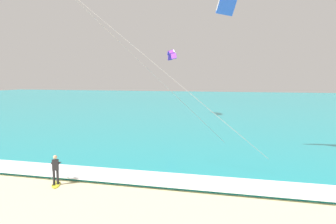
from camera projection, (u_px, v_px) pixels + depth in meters
name	position (u px, v px, depth m)	size (l,w,h in m)	color
sea	(219.00, 104.00, 77.56)	(200.00, 120.00, 0.20)	teal
surf_foam	(90.00, 173.00, 21.05)	(200.00, 2.67, 0.04)	white
surfboard	(56.00, 185.00, 19.44)	(1.01, 1.45, 0.09)	yellow
kitesurfer	(56.00, 168.00, 19.37)	(0.66, 0.66, 1.69)	#232328
kite_distant	(171.00, 54.00, 50.92)	(2.27, 3.95, 1.49)	purple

